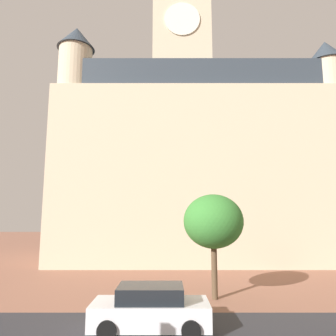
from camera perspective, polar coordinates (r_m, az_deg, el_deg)
The scene contains 4 objects.
ground_plane at distance 13.34m, azimuth 0.11°, elevation -26.25°, with size 120.00×120.00×0.00m, color #93604C.
landmark_building at distance 29.38m, azimuth 5.04°, elevation 1.83°, with size 24.89×11.45×30.14m.
car_white at distance 11.96m, azimuth -3.29°, elevation -24.67°, with size 4.14×1.95×1.54m.
tree_curb_far at distance 15.71m, azimuth 8.40°, elevation -9.82°, with size 2.98×2.98×5.05m.
Camera 1 is at (-0.03, -2.71, 4.05)m, focal length 32.81 mm.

